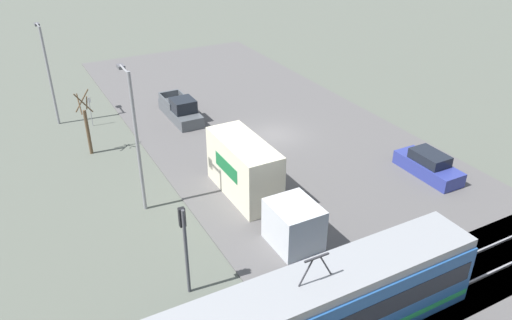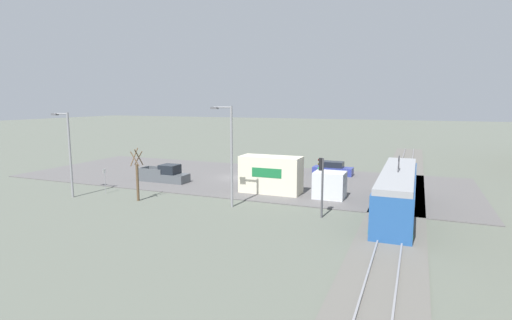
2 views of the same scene
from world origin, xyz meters
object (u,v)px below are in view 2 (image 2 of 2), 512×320
at_px(sedan_car_0, 333,169).
at_px(street_lamp_near_crossing, 68,149).
at_px(traffic_light_pole, 321,179).
at_px(light_rail_tram, 397,192).
at_px(pickup_truck, 165,175).
at_px(box_truck, 284,177).
at_px(street_tree, 137,177).
at_px(street_lamp_mid_block, 229,150).
at_px(no_parking_sign, 105,179).

relative_size(sedan_car_0, street_lamp_near_crossing, 0.60).
height_order(sedan_car_0, traffic_light_pole, traffic_light_pole).
height_order(light_rail_tram, pickup_truck, light_rail_tram).
bearing_deg(box_truck, street_tree, -57.76).
distance_m(street_tree, street_lamp_near_crossing, 7.27).
bearing_deg(box_truck, pickup_truck, -92.58).
bearing_deg(street_lamp_mid_block, traffic_light_pole, 88.08).
distance_m(box_truck, pickup_truck, 14.15).
height_order(pickup_truck, street_lamp_near_crossing, street_lamp_near_crossing).
height_order(light_rail_tram, street_lamp_near_crossing, street_lamp_near_crossing).
height_order(sedan_car_0, street_tree, street_tree).
height_order(box_truck, no_parking_sign, box_truck).
distance_m(box_truck, street_tree, 13.59).
distance_m(traffic_light_pole, street_lamp_mid_block, 8.12).
height_order(pickup_truck, sedan_car_0, pickup_truck).
xyz_separation_m(box_truck, pickup_truck, (-0.64, -14.11, -0.92)).
xyz_separation_m(light_rail_tram, no_parking_sign, (3.27, -26.63, -0.25)).
bearing_deg(light_rail_tram, pickup_truck, -98.12).
xyz_separation_m(sedan_car_0, street_lamp_near_crossing, (20.24, -20.55, 3.82)).
bearing_deg(traffic_light_pole, box_truck, -141.28).
height_order(box_truck, street_lamp_mid_block, street_lamp_mid_block).
height_order(traffic_light_pole, street_tree, street_tree).
bearing_deg(street_tree, pickup_truck, -161.58).
distance_m(traffic_light_pole, no_parking_sign, 21.32).
relative_size(street_lamp_near_crossing, no_parking_sign, 3.24).
bearing_deg(sedan_car_0, street_lamp_mid_block, 163.56).
xyz_separation_m(pickup_truck, street_lamp_near_crossing, (9.09, -4.13, 3.75)).
bearing_deg(street_tree, sedan_car_0, 144.06).
relative_size(pickup_truck, street_lamp_near_crossing, 0.72).
bearing_deg(traffic_light_pole, sedan_car_0, -171.57).
bearing_deg(no_parking_sign, sedan_car_0, 133.93).
distance_m(light_rail_tram, traffic_light_pole, 6.46).
height_order(traffic_light_pole, no_parking_sign, traffic_light_pole).
height_order(sedan_car_0, no_parking_sign, no_parking_sign).
bearing_deg(light_rail_tram, street_lamp_mid_block, -76.88).
distance_m(light_rail_tram, no_parking_sign, 26.83).
bearing_deg(street_tree, street_lamp_near_crossing, -79.86).
distance_m(light_rail_tram, street_lamp_near_crossing, 29.27).
bearing_deg(pickup_truck, street_lamp_near_crossing, -24.46).
distance_m(sedan_car_0, traffic_light_pole, 18.34).
height_order(pickup_truck, traffic_light_pole, traffic_light_pole).
distance_m(light_rail_tram, street_lamp_mid_block, 13.98).
distance_m(box_truck, traffic_light_pole, 8.07).
bearing_deg(traffic_light_pole, street_tree, -86.41).
bearing_deg(pickup_truck, street_lamp_mid_block, 59.53).
height_order(box_truck, sedan_car_0, box_truck).
bearing_deg(traffic_light_pole, street_lamp_mid_block, -91.92).
relative_size(street_lamp_near_crossing, street_lamp_mid_block, 0.93).
xyz_separation_m(light_rail_tram, street_lamp_near_crossing, (5.60, -28.58, 2.84)).
xyz_separation_m(street_lamp_near_crossing, street_lamp_mid_block, (-2.51, 15.32, 0.33)).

